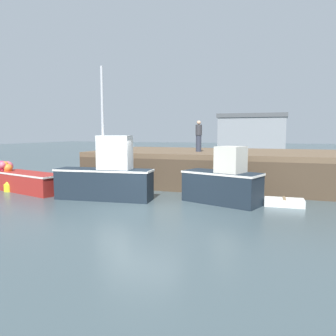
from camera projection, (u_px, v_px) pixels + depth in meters
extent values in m
cube|color=#3D4C51|center=(147.00, 210.00, 12.19)|extent=(120.00, 160.00, 0.10)
cube|color=brown|center=(220.00, 153.00, 18.31)|extent=(13.49, 7.03, 0.25)
cube|color=#433527|center=(207.00, 177.00, 15.21)|extent=(13.49, 0.24, 1.56)
cylinder|color=#433527|center=(89.00, 171.00, 17.35)|extent=(0.39, 0.39, 1.56)
cylinder|color=#433527|center=(207.00, 177.00, 15.33)|extent=(0.39, 0.39, 1.56)
cylinder|color=#433527|center=(169.00, 162.00, 22.77)|extent=(0.39, 0.39, 1.56)
cylinder|color=#433527|center=(294.00, 166.00, 20.19)|extent=(0.39, 0.39, 1.56)
cylinder|color=#433527|center=(145.00, 174.00, 16.34)|extent=(6.39, 0.20, 1.44)
cube|color=maroon|center=(29.00, 182.00, 15.63)|extent=(4.08, 2.21, 0.93)
cube|color=silver|center=(29.00, 174.00, 15.59)|extent=(4.16, 2.25, 0.08)
sphere|color=orange|center=(8.00, 170.00, 16.22)|extent=(0.35, 0.35, 0.35)
sphere|color=#EA5B70|center=(3.00, 165.00, 16.06)|extent=(0.32, 0.32, 0.32)
sphere|color=#DB3866|center=(2.00, 166.00, 16.42)|extent=(0.50, 0.50, 0.50)
sphere|color=orange|center=(8.00, 168.00, 16.20)|extent=(0.41, 0.41, 0.41)
sphere|color=#EA5B70|center=(8.00, 166.00, 16.73)|extent=(0.52, 0.52, 0.52)
sphere|color=#DB3866|center=(6.00, 170.00, 16.46)|extent=(0.42, 0.42, 0.42)
sphere|color=orange|center=(5.00, 165.00, 16.19)|extent=(0.35, 0.35, 0.35)
cube|color=#19232D|center=(104.00, 184.00, 13.87)|extent=(4.17, 1.46, 1.30)
cube|color=silver|center=(104.00, 170.00, 13.80)|extent=(4.26, 1.49, 0.08)
cube|color=silver|center=(115.00, 152.00, 13.61)|extent=(1.43, 0.87, 1.40)
cylinder|color=#B7B7BC|center=(102.00, 101.00, 13.50)|extent=(0.11, 0.11, 2.82)
cube|color=#19232D|center=(222.00, 187.00, 13.12)|extent=(3.29, 2.16, 1.27)
cube|color=silver|center=(222.00, 173.00, 13.06)|extent=(3.36, 2.20, 0.08)
cube|color=beige|center=(231.00, 159.00, 12.77)|extent=(1.24, 1.28, 1.02)
cube|color=white|center=(284.00, 202.00, 12.67)|extent=(1.49, 0.79, 0.28)
cube|color=#7F6647|center=(284.00, 198.00, 12.66)|extent=(0.12, 0.66, 0.04)
cylinder|color=#2D3342|center=(199.00, 143.00, 17.53)|extent=(0.29, 0.29, 0.88)
cylinder|color=#333338|center=(199.00, 130.00, 17.45)|extent=(0.34, 0.34, 0.55)
sphere|color=tan|center=(199.00, 123.00, 17.41)|extent=(0.22, 0.22, 0.22)
cube|color=gray|center=(252.00, 136.00, 42.46)|extent=(8.11, 5.61, 4.68)
cube|color=#494C4F|center=(253.00, 116.00, 42.18)|extent=(8.43, 5.83, 0.50)
cylinder|color=yellow|center=(9.00, 188.00, 15.75)|extent=(0.46, 0.46, 0.36)
cone|color=yellow|center=(9.00, 182.00, 15.72)|extent=(0.37, 0.37, 0.23)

